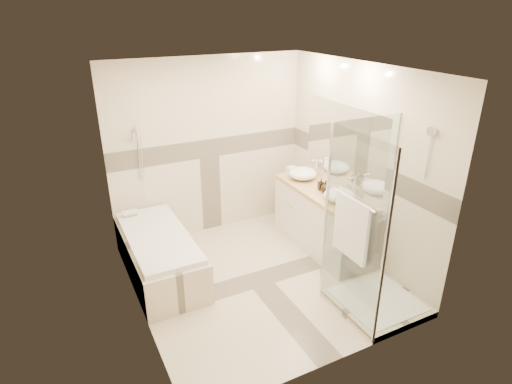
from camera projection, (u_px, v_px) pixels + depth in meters
name	position (u px, v px, depth m)	size (l,w,h in m)	color
room	(262.00, 183.00, 4.77)	(2.82, 3.02, 2.52)	#C4B59C
bathtub	(159.00, 253.00, 5.22)	(0.75, 1.70, 0.56)	beige
vanity	(322.00, 219.00, 5.78)	(0.58, 1.62, 0.85)	silver
shower_enclosure	(368.00, 267.00, 4.59)	(0.96, 0.93, 2.04)	beige
vessel_sink_near	(303.00, 173.00, 5.97)	(0.40, 0.40, 0.16)	white
vessel_sink_far	(339.00, 195.00, 5.28)	(0.39, 0.39, 0.15)	white
faucet_near	(316.00, 166.00, 6.03)	(0.11, 0.03, 0.26)	silver
faucet_far	(354.00, 185.00, 5.34)	(0.12, 0.03, 0.29)	silver
amenity_bottle_a	(321.00, 184.00, 5.61)	(0.07, 0.07, 0.16)	black
amenity_bottle_b	(326.00, 187.00, 5.52)	(0.13, 0.13, 0.16)	black
folded_towels	(294.00, 171.00, 6.17)	(0.14, 0.24, 0.08)	silver
rolled_towel	(130.00, 213.00, 5.56)	(0.09, 0.09, 0.19)	silver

